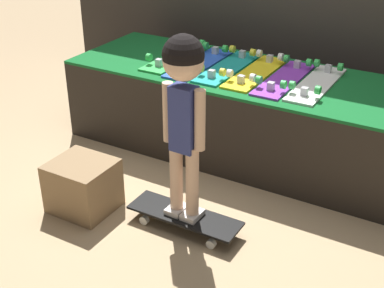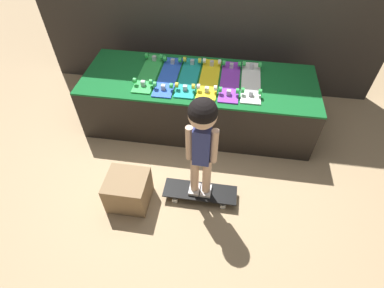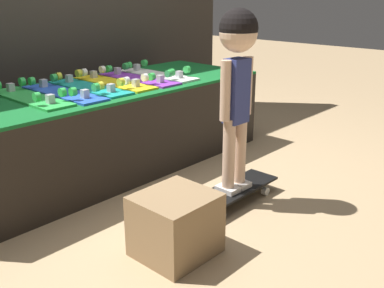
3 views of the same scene
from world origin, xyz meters
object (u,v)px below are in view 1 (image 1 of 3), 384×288
at_px(skateboard_yellow_on_rack, 256,72).
at_px(skateboard_white_on_rack, 317,83).
at_px(child, 184,95).
at_px(storage_box, 83,186).
at_px(skateboard_teal_on_rack, 228,67).
at_px(skateboard_purple_on_rack, 284,78).
at_px(skateboard_green_on_rack, 177,56).
at_px(skateboard_blue_on_rack, 200,62).
at_px(skateboard_on_floor, 185,217).

height_order(skateboard_yellow_on_rack, skateboard_white_on_rack, same).
distance_m(skateboard_white_on_rack, child, 1.12).
relative_size(skateboard_white_on_rack, storage_box, 2.00).
distance_m(skateboard_teal_on_rack, child, 1.08).
bearing_deg(child, storage_box, -166.70).
xyz_separation_m(skateboard_purple_on_rack, child, (-0.16, -1.02, 0.21)).
relative_size(skateboard_green_on_rack, skateboard_purple_on_rack, 1.00).
bearing_deg(skateboard_purple_on_rack, child, -98.96).
xyz_separation_m(skateboard_blue_on_rack, skateboard_teal_on_rack, (0.21, 0.02, 0.00)).
relative_size(skateboard_purple_on_rack, storage_box, 2.00).
height_order(skateboard_blue_on_rack, skateboard_purple_on_rack, same).
bearing_deg(skateboard_green_on_rack, skateboard_purple_on_rack, -1.59).
height_order(skateboard_green_on_rack, skateboard_on_floor, skateboard_green_on_rack).
bearing_deg(skateboard_white_on_rack, skateboard_purple_on_rack, -174.90).
height_order(skateboard_teal_on_rack, skateboard_on_floor, skateboard_teal_on_rack).
bearing_deg(skateboard_on_floor, skateboard_teal_on_rack, 104.20).
distance_m(skateboard_on_floor, child, 0.75).
relative_size(skateboard_yellow_on_rack, skateboard_purple_on_rack, 1.00).
relative_size(skateboard_green_on_rack, skateboard_on_floor, 1.08).
xyz_separation_m(skateboard_purple_on_rack, skateboard_white_on_rack, (0.21, 0.02, 0.00)).
distance_m(skateboard_yellow_on_rack, child, 1.06).
distance_m(skateboard_blue_on_rack, skateboard_teal_on_rack, 0.21).
bearing_deg(skateboard_yellow_on_rack, skateboard_green_on_rack, 179.26).
bearing_deg(skateboard_green_on_rack, storage_box, -87.23).
height_order(skateboard_yellow_on_rack, skateboard_on_floor, skateboard_yellow_on_rack).
bearing_deg(skateboard_teal_on_rack, skateboard_white_on_rack, 0.80).
bearing_deg(skateboard_yellow_on_rack, child, -87.24).
relative_size(skateboard_blue_on_rack, skateboard_teal_on_rack, 1.00).
xyz_separation_m(skateboard_white_on_rack, child, (-0.37, -1.04, 0.21)).
distance_m(skateboard_purple_on_rack, skateboard_white_on_rack, 0.21).
xyz_separation_m(skateboard_white_on_rack, skateboard_on_floor, (-0.37, -1.04, -0.54)).
height_order(skateboard_yellow_on_rack, storage_box, skateboard_yellow_on_rack).
relative_size(skateboard_white_on_rack, skateboard_on_floor, 1.08).
relative_size(skateboard_yellow_on_rack, skateboard_white_on_rack, 1.00).
relative_size(skateboard_green_on_rack, child, 0.69).
distance_m(skateboard_blue_on_rack, skateboard_white_on_rack, 0.84).
xyz_separation_m(child, storage_box, (-0.63, -0.13, -0.67)).
distance_m(skateboard_white_on_rack, skateboard_on_floor, 1.23).
height_order(child, storage_box, child).
bearing_deg(storage_box, skateboard_yellow_on_rack, 63.70).
relative_size(skateboard_green_on_rack, storage_box, 2.00).
distance_m(skateboard_blue_on_rack, child, 1.13).
bearing_deg(storage_box, skateboard_green_on_rack, 92.77).
distance_m(skateboard_blue_on_rack, skateboard_yellow_on_rack, 0.42).
height_order(skateboard_purple_on_rack, storage_box, skateboard_purple_on_rack).
distance_m(skateboard_yellow_on_rack, skateboard_on_floor, 1.17).
relative_size(skateboard_purple_on_rack, skateboard_white_on_rack, 1.00).
relative_size(skateboard_blue_on_rack, skateboard_purple_on_rack, 1.00).
xyz_separation_m(skateboard_blue_on_rack, skateboard_purple_on_rack, (0.63, 0.01, 0.00)).
bearing_deg(storage_box, child, 11.70).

